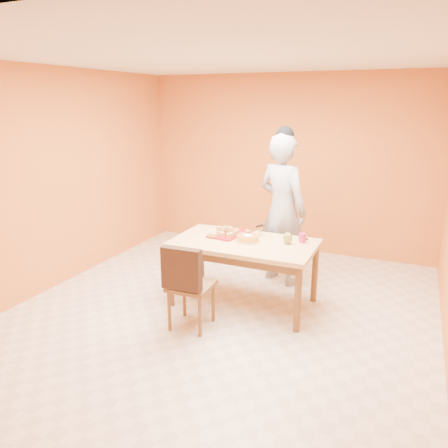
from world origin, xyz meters
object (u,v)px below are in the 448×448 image
at_px(sponge_cake, 248,238).
at_px(dining_table, 244,249).
at_px(red_dinner_plate, 238,232).
at_px(magenta_glass, 302,238).
at_px(dining_chair, 190,284).
at_px(egg_ornament, 288,238).
at_px(checker_tin, 303,238).
at_px(pastry_platter, 225,236).
at_px(person, 282,210).

bearing_deg(sponge_cake, dining_table, -149.27).
relative_size(dining_table, red_dinner_plate, 7.06).
height_order(dining_table, magenta_glass, magenta_glass).
relative_size(dining_chair, sponge_cake, 3.71).
relative_size(sponge_cake, egg_ornament, 1.90).
height_order(sponge_cake, checker_tin, sponge_cake).
xyz_separation_m(pastry_platter, egg_ornament, (0.75, 0.02, 0.06)).
bearing_deg(dining_chair, red_dinner_plate, 82.12).
height_order(egg_ornament, checker_tin, egg_ornament).
xyz_separation_m(dining_table, pastry_platter, (-0.28, 0.09, 0.10)).
height_order(dining_chair, person, person).
bearing_deg(egg_ornament, red_dinner_plate, 150.07).
relative_size(dining_table, checker_tin, 14.76).
bearing_deg(magenta_glass, egg_ornament, -138.76).
bearing_deg(magenta_glass, person, 124.91).
xyz_separation_m(dining_chair, checker_tin, (0.89, 1.09, 0.29)).
bearing_deg(checker_tin, sponge_cake, -149.28).
xyz_separation_m(sponge_cake, magenta_glass, (0.57, 0.21, 0.01)).
distance_m(dining_chair, egg_ornament, 1.20).
xyz_separation_m(dining_chair, pastry_platter, (0.02, 0.83, 0.29)).
bearing_deg(dining_chair, magenta_glass, 44.36).
bearing_deg(dining_table, person, 76.71).
distance_m(dining_chair, person, 1.71).
xyz_separation_m(egg_ornament, magenta_glass, (0.14, 0.12, -0.01)).
bearing_deg(red_dinner_plate, dining_table, -56.79).
height_order(red_dinner_plate, egg_ornament, egg_ornament).
xyz_separation_m(egg_ornament, checker_tin, (0.11, 0.24, -0.05)).
distance_m(pastry_platter, red_dinner_plate, 0.23).
relative_size(dining_chair, red_dinner_plate, 4.10).
height_order(dining_chair, sponge_cake, dining_chair).
distance_m(person, magenta_glass, 0.74).
height_order(dining_table, sponge_cake, sponge_cake).
relative_size(pastry_platter, checker_tin, 2.92).
height_order(dining_table, person, person).
relative_size(red_dinner_plate, checker_tin, 2.09).
bearing_deg(red_dinner_plate, person, 52.94).
bearing_deg(egg_ornament, sponge_cake, 177.55).
height_order(red_dinner_plate, sponge_cake, sponge_cake).
xyz_separation_m(dining_table, checker_tin, (0.59, 0.35, 0.11)).
xyz_separation_m(person, red_dinner_plate, (-0.39, -0.52, -0.19)).
height_order(person, pastry_platter, person).
xyz_separation_m(person, pastry_platter, (-0.47, -0.74, -0.19)).
distance_m(dining_table, checker_tin, 0.69).
xyz_separation_m(person, checker_tin, (0.39, -0.48, -0.18)).
distance_m(dining_table, egg_ornament, 0.51).
height_order(dining_table, pastry_platter, pastry_platter).
relative_size(dining_table, magenta_glass, 15.41).
relative_size(person, sponge_cake, 7.67).
relative_size(dining_chair, pastry_platter, 2.93).
xyz_separation_m(pastry_platter, checker_tin, (0.87, 0.26, 0.01)).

